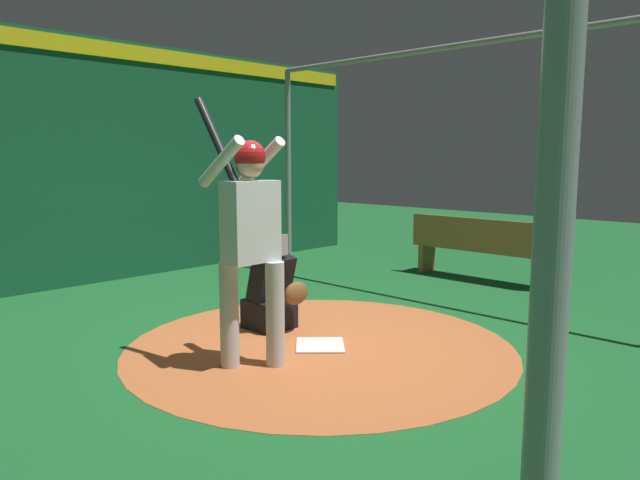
{
  "coord_description": "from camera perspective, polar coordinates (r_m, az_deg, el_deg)",
  "views": [
    {
      "loc": [
        3.5,
        -3.63,
        1.66
      ],
      "look_at": [
        0.0,
        0.0,
        0.95
      ],
      "focal_mm": 33.24,
      "sensor_mm": 36.0,
      "label": 1
    }
  ],
  "objects": [
    {
      "name": "home_plate",
      "position": [
        5.31,
        0.0,
        -10.07
      ],
      "size": [
        0.59,
        0.59,
        0.01
      ],
      "primitive_type": "cube",
      "rotation": [
        0.0,
        0.0,
        0.79
      ],
      "color": "white",
      "rests_on": "dirt_circle"
    },
    {
      "name": "cage_frame",
      "position": [
        5.07,
        0.0,
        12.98
      ],
      "size": [
        6.12,
        4.97,
        2.95
      ],
      "color": "gray",
      "rests_on": "ground"
    },
    {
      "name": "catcher",
      "position": [
        5.75,
        -4.6,
        -5.0
      ],
      "size": [
        0.58,
        0.4,
        0.94
      ],
      "color": "black",
      "rests_on": "ground"
    },
    {
      "name": "batter",
      "position": [
        4.63,
        -6.8,
        0.87
      ],
      "size": [
        0.68,
        0.49,
        2.13
      ],
      "color": "#BCBCC0",
      "rests_on": "ground"
    },
    {
      "name": "ground_plane",
      "position": [
        5.31,
        0.0,
        -10.2
      ],
      "size": [
        25.2,
        25.2,
        0.0
      ],
      "primitive_type": "plane",
      "color": "#195B28"
    },
    {
      "name": "bat_rack",
      "position": [
        9.62,
        -6.15,
        0.99
      ],
      "size": [
        1.06,
        0.21,
        1.05
      ],
      "color": "olive",
      "rests_on": "ground"
    },
    {
      "name": "back_wall",
      "position": [
        8.41,
        -20.58,
        7.14
      ],
      "size": [
        0.22,
        9.2,
        3.19
      ],
      "color": "#145133",
      "rests_on": "ground"
    },
    {
      "name": "bench",
      "position": [
        8.28,
        14.93,
        -0.65
      ],
      "size": [
        1.94,
        0.36,
        0.85
      ],
      "color": "olive",
      "rests_on": "ground"
    },
    {
      "name": "dirt_circle",
      "position": [
        5.31,
        0.0,
        -10.17
      ],
      "size": [
        3.41,
        3.41,
        0.01
      ],
      "primitive_type": "cylinder",
      "color": "#B76033",
      "rests_on": "ground"
    }
  ]
}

